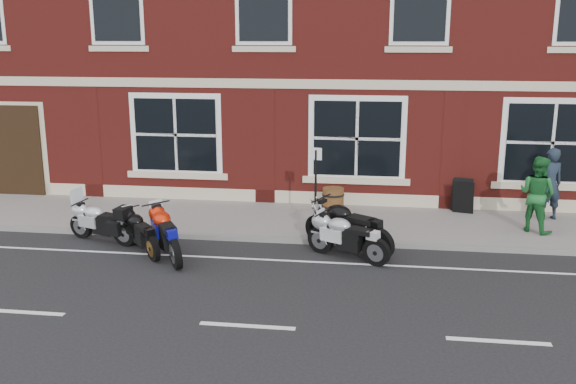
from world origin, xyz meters
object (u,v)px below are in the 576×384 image
(moto_sport_black, at_px, (142,231))
(pedestrian_right, at_px, (537,194))
(pedestrian_left, at_px, (550,184))
(a_board_sign, at_px, (463,196))
(parking_sign, at_px, (316,184))
(moto_sport_red, at_px, (168,231))
(moto_naked_black, at_px, (347,225))
(barrel_planter, at_px, (333,200))
(moto_sport_silver, at_px, (347,236))
(moto_touring_silver, at_px, (101,220))

(moto_sport_black, height_order, pedestrian_right, pedestrian_right)
(pedestrian_left, height_order, a_board_sign, pedestrian_left)
(pedestrian_right, height_order, parking_sign, parking_sign)
(moto_sport_black, distance_m, a_board_sign, 8.29)
(moto_sport_red, height_order, moto_naked_black, moto_naked_black)
(barrel_planter, distance_m, parking_sign, 1.97)
(parking_sign, bearing_deg, moto_sport_silver, -46.12)
(parking_sign, bearing_deg, moto_sport_black, -141.01)
(a_board_sign, bearing_deg, barrel_planter, -157.97)
(moto_touring_silver, height_order, pedestrian_left, pedestrian_left)
(parking_sign, bearing_deg, pedestrian_left, 32.82)
(moto_sport_silver, distance_m, moto_naked_black, 0.52)
(pedestrian_left, height_order, parking_sign, parking_sign)
(pedestrian_left, height_order, pedestrian_right, pedestrian_left)
(moto_sport_silver, distance_m, parking_sign, 1.85)
(moto_sport_black, height_order, pedestrian_left, pedestrian_left)
(pedestrian_right, relative_size, a_board_sign, 2.05)
(parking_sign, bearing_deg, barrel_planter, 95.08)
(moto_sport_red, relative_size, a_board_sign, 2.20)
(moto_naked_black, bearing_deg, moto_sport_red, 136.79)
(moto_touring_silver, distance_m, a_board_sign, 9.14)
(moto_touring_silver, distance_m, moto_sport_black, 1.34)
(barrel_planter, xyz_separation_m, parking_sign, (-0.30, -1.76, 0.84))
(moto_sport_black, distance_m, barrel_planter, 5.23)
(a_board_sign, xyz_separation_m, parking_sign, (-3.66, -2.21, 0.72))
(moto_touring_silver, relative_size, moto_sport_black, 1.22)
(moto_touring_silver, height_order, moto_naked_black, moto_touring_silver)
(parking_sign, bearing_deg, moto_naked_black, -35.42)
(pedestrian_right, distance_m, a_board_sign, 2.15)
(moto_touring_silver, height_order, a_board_sign, moto_touring_silver)
(pedestrian_left, bearing_deg, pedestrian_right, 48.23)
(moto_sport_black, xyz_separation_m, pedestrian_right, (8.82, 2.39, 0.54))
(moto_touring_silver, xyz_separation_m, moto_sport_red, (1.87, -0.80, 0.06))
(pedestrian_left, bearing_deg, a_board_sign, -25.15)
(moto_touring_silver, distance_m, moto_sport_red, 2.04)
(moto_sport_red, relative_size, parking_sign, 0.96)
(moto_naked_black, distance_m, barrel_planter, 2.77)
(moto_sport_silver, height_order, moto_naked_black, moto_naked_black)
(moto_touring_silver, bearing_deg, a_board_sign, -50.37)
(moto_sport_red, xyz_separation_m, pedestrian_right, (8.15, 2.60, 0.46))
(moto_sport_black, bearing_deg, moto_sport_red, -58.62)
(moto_naked_black, height_order, pedestrian_left, pedestrian_left)
(moto_naked_black, height_order, a_board_sign, moto_naked_black)
(moto_sport_black, relative_size, moto_sport_silver, 0.82)
(moto_touring_silver, bearing_deg, parking_sign, -59.10)
(moto_sport_silver, bearing_deg, barrel_planter, 37.31)
(moto_sport_black, distance_m, pedestrian_left, 10.03)
(moto_sport_red, xyz_separation_m, a_board_sign, (6.66, 4.07, -0.00))
(pedestrian_left, relative_size, pedestrian_right, 1.01)
(parking_sign, bearing_deg, moto_sport_red, -133.44)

